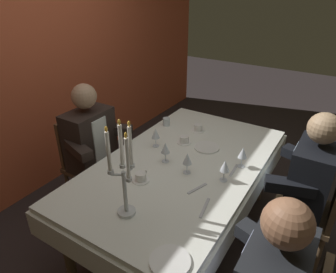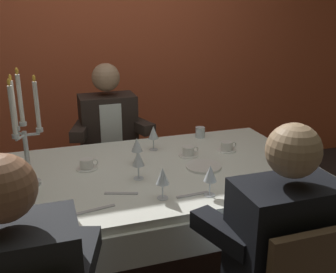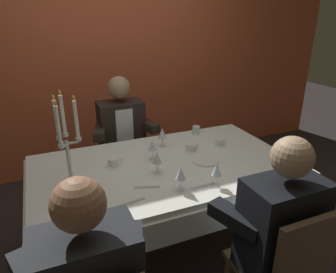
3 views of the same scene
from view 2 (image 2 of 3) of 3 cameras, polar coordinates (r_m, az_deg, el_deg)
The scene contains 18 objects.
back_wall at distance 3.76m, azimuth -9.71°, elevation 13.68°, with size 6.00×0.12×2.70m, color #D85C37.
dining_table at distance 2.36m, azimuth -2.37°, elevation -7.40°, with size 1.94×1.14×0.74m.
candelabra at distance 2.13m, azimuth -19.99°, elevation 0.23°, with size 0.15×0.17×0.62m.
dinner_plate_1 at distance 2.34m, azimuth 5.15°, elevation -4.31°, with size 0.21×0.21×0.01m, color white.
wine_glass_0 at distance 2.15m, azimuth -4.31°, elevation -3.29°, with size 0.07×0.07×0.16m.
wine_glass_1 at distance 1.97m, azimuth 6.11°, elevation -5.44°, with size 0.07×0.07×0.16m.
wine_glass_2 at distance 2.57m, azimuth -2.12°, elevation 0.48°, with size 0.07×0.07×0.16m.
wine_glass_3 at distance 1.93m, azimuth -0.80°, elevation -5.86°, with size 0.07×0.07×0.16m.
wine_glass_4 at distance 2.35m, azimuth -4.51°, elevation -1.31°, with size 0.07×0.07×0.16m.
water_tumbler_0 at distance 2.85m, azimuth 4.66°, elevation 0.61°, with size 0.07×0.07×0.08m, color silver.
coffee_cup_0 at distance 2.61m, azimuth 8.48°, elevation -1.48°, with size 0.13×0.12×0.06m.
coffee_cup_1 at distance 2.50m, azimuth 2.97°, elevation -2.19°, with size 0.13×0.12×0.06m.
coffee_cup_2 at distance 2.35m, azimuth -11.64°, elevation -3.99°, with size 0.13×0.12×0.06m.
knife_0 at distance 1.90m, azimuth -10.40°, elevation -10.32°, with size 0.19×0.02×0.01m, color #B7B7BC.
spoon_1 at distance 2.01m, azimuth 3.56°, elevation -8.38°, with size 0.17×0.02×0.01m, color #B7B7BC.
fork_2 at distance 2.03m, azimuth -6.77°, elevation -8.14°, with size 0.17×0.02×0.01m, color #B7B7BC.
seated_diner_1 at distance 3.10m, azimuth -8.61°, elevation 1.16°, with size 0.63×0.48×1.24m.
seated_diner_2 at distance 1.72m, azimuth 16.43°, elevation -14.62°, with size 0.63×0.48×1.24m.
Camera 2 is at (-0.57, -2.04, 1.65)m, focal length 42.29 mm.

